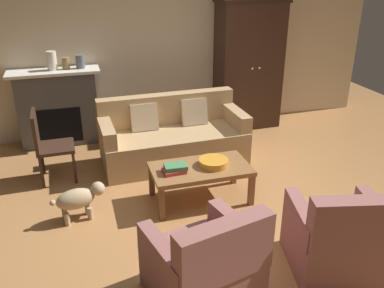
% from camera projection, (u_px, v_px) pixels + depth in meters
% --- Properties ---
extents(ground_plane, '(9.60, 9.60, 0.00)m').
position_uv_depth(ground_plane, '(209.00, 205.00, 4.61)').
color(ground_plane, '#B27A47').
extents(back_wall, '(7.20, 0.10, 2.80)m').
position_uv_depth(back_wall, '(157.00, 41.00, 6.27)').
color(back_wall, beige).
rests_on(back_wall, ground).
extents(fireplace, '(1.26, 0.48, 1.12)m').
position_uv_depth(fireplace, '(58.00, 107.00, 5.98)').
color(fireplace, '#4C4947').
rests_on(fireplace, ground).
extents(armoire, '(1.06, 0.57, 2.01)m').
position_uv_depth(armoire, '(248.00, 65.00, 6.51)').
color(armoire, '#382319').
rests_on(armoire, ground).
extents(couch, '(1.94, 0.90, 0.86)m').
position_uv_depth(couch, '(173.00, 138.00, 5.56)').
color(couch, tan).
rests_on(couch, ground).
extents(coffee_table, '(1.10, 0.60, 0.42)m').
position_uv_depth(coffee_table, '(201.00, 171.00, 4.58)').
color(coffee_table, olive).
rests_on(coffee_table, ground).
extents(fruit_bowl, '(0.33, 0.33, 0.07)m').
position_uv_depth(fruit_bowl, '(214.00, 162.00, 4.57)').
color(fruit_bowl, orange).
rests_on(fruit_bowl, coffee_table).
extents(book_stack, '(0.27, 0.19, 0.09)m').
position_uv_depth(book_stack, '(175.00, 169.00, 4.42)').
color(book_stack, '#B73833').
rests_on(book_stack, coffee_table).
extents(mantel_vase_cream, '(0.13, 0.13, 0.26)m').
position_uv_depth(mantel_vase_cream, '(52.00, 61.00, 5.69)').
color(mantel_vase_cream, beige).
rests_on(mantel_vase_cream, fireplace).
extents(mantel_vase_bronze, '(0.11, 0.11, 0.16)m').
position_uv_depth(mantel_vase_bronze, '(66.00, 63.00, 5.76)').
color(mantel_vase_bronze, olive).
rests_on(mantel_vase_bronze, fireplace).
extents(mantel_vase_slate, '(0.12, 0.12, 0.19)m').
position_uv_depth(mantel_vase_slate, '(80.00, 62.00, 5.80)').
color(mantel_vase_slate, '#565B66').
rests_on(mantel_vase_slate, fireplace).
extents(armchair_near_left, '(0.92, 0.92, 0.88)m').
position_uv_depth(armchair_near_left, '(205.00, 267.00, 3.21)').
color(armchair_near_left, '#935B56').
rests_on(armchair_near_left, ground).
extents(armchair_near_right, '(0.92, 0.93, 0.88)m').
position_uv_depth(armchair_near_right, '(339.00, 240.00, 3.52)').
color(armchair_near_right, '#935B56').
rests_on(armchair_near_right, ground).
extents(side_chair_wooden, '(0.45, 0.45, 0.90)m').
position_uv_depth(side_chair_wooden, '(47.00, 142.00, 4.96)').
color(side_chair_wooden, '#382319').
rests_on(side_chair_wooden, ground).
extents(dog, '(0.57, 0.27, 0.39)m').
position_uv_depth(dog, '(79.00, 199.00, 4.27)').
color(dog, tan).
rests_on(dog, ground).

